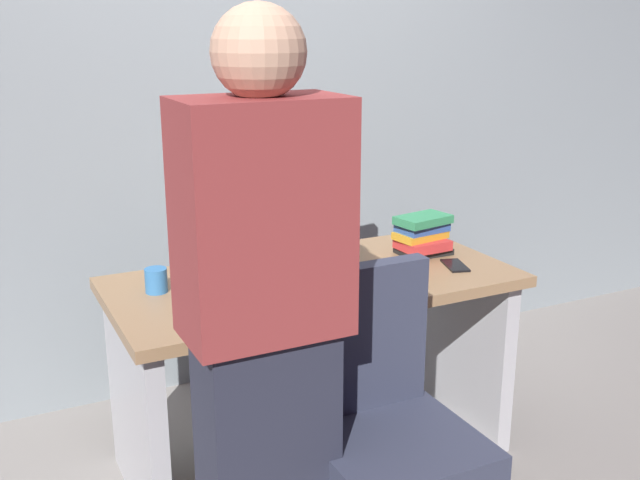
{
  "coord_description": "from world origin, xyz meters",
  "views": [
    {
      "loc": [
        -1.1,
        -2.26,
        1.59
      ],
      "look_at": [
        0.0,
        -0.05,
        0.87
      ],
      "focal_mm": 41.93,
      "sensor_mm": 36.0,
      "label": 1
    }
  ],
  "objects_px": {
    "cup_near_keyboard": "(222,287)",
    "cup_by_monitor": "(156,280)",
    "keyboard": "(299,285)",
    "monitor": "(292,195)",
    "desk": "(314,334)",
    "book_stack": "(422,235)",
    "office_chair": "(385,449)",
    "person_at_desk": "(265,335)",
    "cell_phone": "(455,265)",
    "mouse": "(376,272)"
  },
  "relations": [
    {
      "from": "cup_near_keyboard",
      "to": "cup_by_monitor",
      "type": "xyz_separation_m",
      "value": [
        -0.17,
        0.17,
        -0.0
      ]
    },
    {
      "from": "keyboard",
      "to": "monitor",
      "type": "bearing_deg",
      "value": 70.66
    },
    {
      "from": "desk",
      "to": "book_stack",
      "type": "relative_size",
      "value": 6.34
    },
    {
      "from": "desk",
      "to": "office_chair",
      "type": "distance_m",
      "value": 0.68
    },
    {
      "from": "person_at_desk",
      "to": "monitor",
      "type": "xyz_separation_m",
      "value": [
        0.47,
        0.86,
        0.14
      ]
    },
    {
      "from": "cell_phone",
      "to": "monitor",
      "type": "bearing_deg",
      "value": 164.25
    },
    {
      "from": "person_at_desk",
      "to": "mouse",
      "type": "distance_m",
      "value": 0.87
    },
    {
      "from": "person_at_desk",
      "to": "monitor",
      "type": "height_order",
      "value": "person_at_desk"
    },
    {
      "from": "cell_phone",
      "to": "cup_near_keyboard",
      "type": "bearing_deg",
      "value": -166.29
    },
    {
      "from": "book_stack",
      "to": "cup_near_keyboard",
      "type": "bearing_deg",
      "value": -171.51
    },
    {
      "from": "monitor",
      "to": "keyboard",
      "type": "bearing_deg",
      "value": -110.63
    },
    {
      "from": "desk",
      "to": "person_at_desk",
      "type": "relative_size",
      "value": 0.88
    },
    {
      "from": "book_stack",
      "to": "cup_by_monitor",
      "type": "bearing_deg",
      "value": 177.97
    },
    {
      "from": "cup_by_monitor",
      "to": "desk",
      "type": "bearing_deg",
      "value": -10.05
    },
    {
      "from": "person_at_desk",
      "to": "desk",
      "type": "bearing_deg",
      "value": 55.22
    },
    {
      "from": "mouse",
      "to": "cup_near_keyboard",
      "type": "relative_size",
      "value": 1.13
    },
    {
      "from": "desk",
      "to": "cup_near_keyboard",
      "type": "relative_size",
      "value": 16.22
    },
    {
      "from": "monitor",
      "to": "cup_near_keyboard",
      "type": "distance_m",
      "value": 0.51
    },
    {
      "from": "desk",
      "to": "person_at_desk",
      "type": "height_order",
      "value": "person_at_desk"
    },
    {
      "from": "office_chair",
      "to": "keyboard",
      "type": "relative_size",
      "value": 2.19
    },
    {
      "from": "person_at_desk",
      "to": "keyboard",
      "type": "height_order",
      "value": "person_at_desk"
    },
    {
      "from": "desk",
      "to": "cup_near_keyboard",
      "type": "distance_m",
      "value": 0.46
    },
    {
      "from": "office_chair",
      "to": "cup_near_keyboard",
      "type": "distance_m",
      "value": 0.74
    },
    {
      "from": "keyboard",
      "to": "book_stack",
      "type": "distance_m",
      "value": 0.62
    },
    {
      "from": "monitor",
      "to": "cell_phone",
      "type": "xyz_separation_m",
      "value": [
        0.51,
        -0.33,
        -0.25
      ]
    },
    {
      "from": "monitor",
      "to": "cup_by_monitor",
      "type": "xyz_separation_m",
      "value": [
        -0.55,
        -0.11,
        -0.22
      ]
    },
    {
      "from": "desk",
      "to": "mouse",
      "type": "relative_size",
      "value": 14.35
    },
    {
      "from": "keyboard",
      "to": "cup_near_keyboard",
      "type": "height_order",
      "value": "cup_near_keyboard"
    },
    {
      "from": "monitor",
      "to": "cell_phone",
      "type": "distance_m",
      "value": 0.66
    },
    {
      "from": "keyboard",
      "to": "cell_phone",
      "type": "distance_m",
      "value": 0.62
    },
    {
      "from": "monitor",
      "to": "cup_near_keyboard",
      "type": "relative_size",
      "value": 6.11
    },
    {
      "from": "desk",
      "to": "keyboard",
      "type": "relative_size",
      "value": 3.34
    },
    {
      "from": "person_at_desk",
      "to": "book_stack",
      "type": "xyz_separation_m",
      "value": [
        0.95,
        0.71,
        -0.04
      ]
    },
    {
      "from": "desk",
      "to": "cell_phone",
      "type": "relative_size",
      "value": 9.97
    },
    {
      "from": "monitor",
      "to": "cup_near_keyboard",
      "type": "xyz_separation_m",
      "value": [
        -0.38,
        -0.28,
        -0.21
      ]
    },
    {
      "from": "desk",
      "to": "cell_phone",
      "type": "xyz_separation_m",
      "value": [
        0.52,
        -0.13,
        0.23
      ]
    },
    {
      "from": "monitor",
      "to": "cell_phone",
      "type": "relative_size",
      "value": 3.75
    },
    {
      "from": "mouse",
      "to": "cell_phone",
      "type": "relative_size",
      "value": 0.69
    },
    {
      "from": "office_chair",
      "to": "desk",
      "type": "bearing_deg",
      "value": 81.3
    },
    {
      "from": "cup_near_keyboard",
      "to": "book_stack",
      "type": "height_order",
      "value": "book_stack"
    },
    {
      "from": "book_stack",
      "to": "monitor",
      "type": "bearing_deg",
      "value": 163.2
    },
    {
      "from": "person_at_desk",
      "to": "mouse",
      "type": "relative_size",
      "value": 16.39
    },
    {
      "from": "keyboard",
      "to": "cell_phone",
      "type": "relative_size",
      "value": 2.99
    },
    {
      "from": "office_chair",
      "to": "book_stack",
      "type": "bearing_deg",
      "value": 50.51
    },
    {
      "from": "desk",
      "to": "cup_by_monitor",
      "type": "relative_size",
      "value": 17.4
    },
    {
      "from": "desk",
      "to": "cell_phone",
      "type": "bearing_deg",
      "value": -13.65
    },
    {
      "from": "mouse",
      "to": "cup_near_keyboard",
      "type": "height_order",
      "value": "cup_near_keyboard"
    },
    {
      "from": "desk",
      "to": "book_stack",
      "type": "distance_m",
      "value": 0.58
    },
    {
      "from": "mouse",
      "to": "book_stack",
      "type": "bearing_deg",
      "value": 27.05
    },
    {
      "from": "keyboard",
      "to": "cell_phone",
      "type": "bearing_deg",
      "value": -2.9
    }
  ]
}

